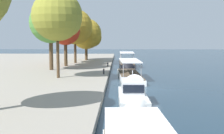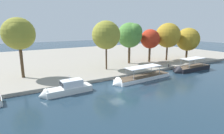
{
  "view_description": "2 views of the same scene",
  "coord_description": "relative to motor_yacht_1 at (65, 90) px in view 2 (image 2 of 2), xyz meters",
  "views": [
    {
      "loc": [
        -33.37,
        3.61,
        6.08
      ],
      "look_at": [
        -1.17,
        4.38,
        2.7
      ],
      "focal_mm": 45.82,
      "sensor_mm": 36.0,
      "label": 1
    },
    {
      "loc": [
        -16.72,
        -25.99,
        10.87
      ],
      "look_at": [
        0.7,
        2.82,
        3.33
      ],
      "focal_mm": 29.2,
      "sensor_mm": 36.0,
      "label": 2
    }
  ],
  "objects": [
    {
      "name": "tree_4",
      "position": [
        28.95,
        11.31,
        6.63
      ],
      "size": [
        5.57,
        5.53,
        9.47
      ],
      "color": "#4C3823",
      "rests_on": "dock_promenade"
    },
    {
      "name": "tree_1",
      "position": [
        22.2,
        12.17,
        8.03
      ],
      "size": [
        6.85,
        7.08,
        11.28
      ],
      "color": "#4C3823",
      "rests_on": "dock_promenade"
    },
    {
      "name": "tree_2",
      "position": [
        13.22,
        9.32,
        8.12
      ],
      "size": [
        6.69,
        6.69,
        11.59
      ],
      "color": "#4C3823",
      "rests_on": "dock_promenade"
    },
    {
      "name": "tour_boat_3",
      "position": [
        31.62,
        -0.36,
        -0.26
      ],
      "size": [
        11.97,
        3.1,
        4.19
      ],
      "rotation": [
        0.0,
        0.0,
        3.15
      ],
      "color": "black",
      "rests_on": "ground_plane"
    },
    {
      "name": "ground_plane",
      "position": [
        8.59,
        -2.35,
        -0.6
      ],
      "size": [
        220.0,
        220.0,
        0.0
      ],
      "primitive_type": "plane",
      "color": "#1E3342"
    },
    {
      "name": "mooring_bollard_0",
      "position": [
        28.08,
        3.29,
        0.44
      ],
      "size": [
        0.25,
        0.25,
        0.77
      ],
      "color": "#2D2D33",
      "rests_on": "dock_promenade"
    },
    {
      "name": "motor_yacht_1",
      "position": [
        0.0,
        0.0,
        0.0
      ],
      "size": [
        8.66,
        2.57,
        3.91
      ],
      "rotation": [
        0.0,
        0.0,
        3.16
      ],
      "color": "silver",
      "rests_on": "ground_plane"
    },
    {
      "name": "tree_3",
      "position": [
        -5.17,
        11.68,
        8.9
      ],
      "size": [
        6.26,
        6.26,
        11.97
      ],
      "color": "#4C3823",
      "rests_on": "dock_promenade"
    },
    {
      "name": "dock_promenade",
      "position": [
        8.59,
        30.26,
        -0.29
      ],
      "size": [
        120.0,
        55.0,
        0.63
      ],
      "primitive_type": "cube",
      "color": "gray",
      "rests_on": "ground_plane"
    },
    {
      "name": "tree_5",
      "position": [
        42.36,
        8.71,
        6.14
      ],
      "size": [
        7.2,
        7.26,
        9.81
      ],
      "color": "#4C3823",
      "rests_on": "dock_promenade"
    },
    {
      "name": "tree_0",
      "position": [
        35.18,
        10.51,
        7.82
      ],
      "size": [
        7.35,
        7.35,
        11.26
      ],
      "color": "#4C3823",
      "rests_on": "dock_promenade"
    },
    {
      "name": "mooring_bollard_1",
      "position": [
        16.9,
        3.48,
        0.47
      ],
      "size": [
        0.25,
        0.25,
        0.83
      ],
      "color": "#2D2D33",
      "rests_on": "dock_promenade"
    },
    {
      "name": "tour_boat_2",
      "position": [
        15.2,
        -0.41,
        -0.27
      ],
      "size": [
        14.49,
        3.66,
        3.91
      ],
      "rotation": [
        0.0,
        0.0,
        3.19
      ],
      "color": "white",
      "rests_on": "ground_plane"
    }
  ]
}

